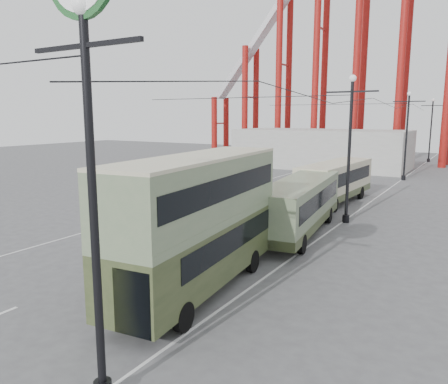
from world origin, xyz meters
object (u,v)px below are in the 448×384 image
Objects in this scene: lamp_post_near at (86,67)px; single_decker_green at (299,204)px; double_decker_bus at (199,217)px; single_decker_cream at (335,180)px; pedestrian at (216,218)px.

single_decker_green is at bearing 95.53° from lamp_post_near.
lamp_post_near is 18.02m from single_decker_green.
single_decker_cream is at bearing 86.31° from double_decker_bus.
single_decker_cream is at bearing 88.29° from single_decker_green.
single_decker_green is at bearing -171.87° from pedestrian.
double_decker_bus is 20.15m from single_decker_cream.
pedestrian is (-3.47, -12.13, -1.01)m from single_decker_cream.
double_decker_bus is 10.11m from single_decker_green.
double_decker_bus is 0.90× the size of single_decker_green.
pedestrian is at bearing 112.20° from lamp_post_near.
lamp_post_near is 1.03× the size of single_decker_cream.
lamp_post_near is 27.73m from single_decker_cream.
single_decker_green is 4.96m from pedestrian.
lamp_post_near reaches higher than pedestrian.
double_decker_bus reaches higher than single_decker_cream.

